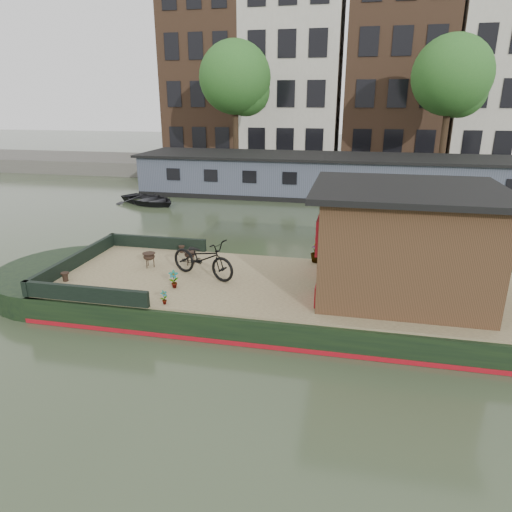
% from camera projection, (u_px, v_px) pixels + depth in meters
% --- Properties ---
extents(ground, '(120.00, 120.00, 0.00)m').
position_uv_depth(ground, '(301.00, 310.00, 11.00)').
color(ground, '#354028').
rests_on(ground, ground).
extents(houseboat_hull, '(14.01, 4.02, 0.60)m').
position_uv_depth(houseboat_hull, '(247.00, 294.00, 11.18)').
color(houseboat_hull, black).
rests_on(houseboat_hull, ground).
extents(houseboat_deck, '(11.80, 3.80, 0.05)m').
position_uv_depth(houseboat_deck, '(301.00, 286.00, 10.80)').
color(houseboat_deck, tan).
rests_on(houseboat_deck, houseboat_hull).
extents(bow_bulwark, '(3.00, 4.00, 0.35)m').
position_uv_depth(bow_bulwark, '(106.00, 263.00, 11.74)').
color(bow_bulwark, black).
rests_on(bow_bulwark, houseboat_deck).
extents(cabin, '(4.00, 3.50, 2.42)m').
position_uv_depth(cabin, '(403.00, 241.00, 9.96)').
color(cabin, '#322313').
rests_on(cabin, houseboat_deck).
extents(bicycle, '(1.94, 1.25, 0.96)m').
position_uv_depth(bicycle, '(203.00, 258.00, 11.15)').
color(bicycle, black).
rests_on(bicycle, houseboat_deck).
extents(potted_plant_a, '(0.27, 0.23, 0.43)m').
position_uv_depth(potted_plant_a, '(174.00, 279.00, 10.54)').
color(potted_plant_a, brown).
rests_on(potted_plant_a, houseboat_deck).
extents(potted_plant_d, '(0.33, 0.33, 0.58)m').
position_uv_depth(potted_plant_d, '(317.00, 252.00, 12.22)').
color(potted_plant_d, '#9E5D2B').
rests_on(potted_plant_d, houseboat_deck).
extents(potted_plant_e, '(0.18, 0.20, 0.31)m').
position_uv_depth(potted_plant_e, '(164.00, 297.00, 9.72)').
color(potted_plant_e, maroon).
rests_on(potted_plant_e, houseboat_deck).
extents(brazier_front, '(0.45, 0.45, 0.38)m').
position_uv_depth(brazier_front, '(149.00, 260.00, 11.89)').
color(brazier_front, black).
rests_on(brazier_front, houseboat_deck).
extents(brazier_rear, '(0.36, 0.36, 0.37)m').
position_uv_depth(brazier_rear, '(190.00, 258.00, 12.07)').
color(brazier_rear, black).
rests_on(brazier_rear, houseboat_deck).
extents(bollard_port, '(0.17, 0.17, 0.19)m').
position_uv_depth(bollard_port, '(182.00, 249.00, 13.06)').
color(bollard_port, black).
rests_on(bollard_port, houseboat_deck).
extents(bollard_stbd, '(0.19, 0.19, 0.22)m').
position_uv_depth(bollard_stbd, '(65.00, 277.00, 10.98)').
color(bollard_stbd, black).
rests_on(bollard_stbd, houseboat_deck).
extents(dinghy, '(3.93, 3.50, 0.67)m').
position_uv_depth(dinghy, '(148.00, 197.00, 22.13)').
color(dinghy, black).
rests_on(dinghy, ground).
extents(far_houseboat, '(20.40, 4.40, 2.11)m').
position_uv_depth(far_houseboat, '(333.00, 178.00, 23.64)').
color(far_houseboat, '#424758').
rests_on(far_houseboat, ground).
extents(quay, '(60.00, 6.00, 0.90)m').
position_uv_depth(quay, '(338.00, 170.00, 29.82)').
color(quay, '#47443F').
rests_on(quay, ground).
extents(townhouse_row, '(27.25, 8.00, 16.50)m').
position_uv_depth(townhouse_row, '(350.00, 56.00, 33.84)').
color(townhouse_row, brown).
rests_on(townhouse_row, ground).
extents(tree_left, '(4.40, 4.40, 7.40)m').
position_uv_depth(tree_left, '(238.00, 81.00, 27.99)').
color(tree_left, '#332316').
rests_on(tree_left, quay).
extents(tree_right, '(4.40, 4.40, 7.40)m').
position_uv_depth(tree_right, '(454.00, 79.00, 25.51)').
color(tree_right, '#332316').
rests_on(tree_right, quay).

